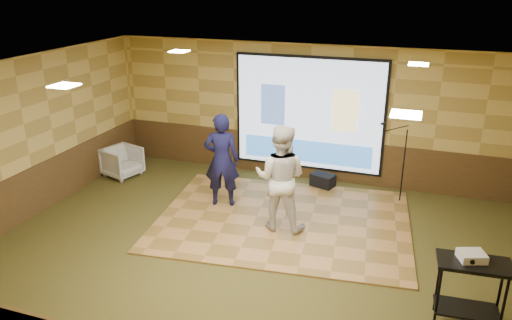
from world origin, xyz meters
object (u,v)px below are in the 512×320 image
(mic_stand, at_px, (399,179))
(player_left, at_px, (222,160))
(projector_screen, at_px, (308,115))
(av_table, at_px, (471,281))
(duffel_bag, at_px, (323,181))
(banquet_chair, at_px, (122,162))
(projector, at_px, (472,256))
(dance_floor, at_px, (283,220))
(player_right, at_px, (280,178))

(mic_stand, bearing_deg, player_left, -134.81)
(projector_screen, bearing_deg, av_table, -53.04)
(projector_screen, height_order, av_table, projector_screen)
(projector_screen, height_order, duffel_bag, projector_screen)
(projector_screen, xyz_separation_m, duffel_bag, (0.47, -0.41, -1.32))
(mic_stand, xyz_separation_m, banquet_chair, (-6.06, -0.64, -0.15))
(projector_screen, bearing_deg, projector, -53.12)
(projector_screen, xyz_separation_m, mic_stand, (2.06, -0.63, -0.98))
(av_table, bearing_deg, player_left, 152.54)
(player_left, bearing_deg, projector, 137.46)
(player_left, distance_m, banquet_chair, 2.92)
(dance_floor, distance_m, duffel_bag, 1.83)
(projector, xyz_separation_m, duffel_bag, (-2.69, 3.80, -0.86))
(dance_floor, height_order, player_right, player_right)
(av_table, relative_size, mic_stand, 0.58)
(projector_screen, bearing_deg, duffel_bag, -41.22)
(player_right, relative_size, banquet_chair, 2.59)
(dance_floor, relative_size, mic_stand, 2.79)
(projector, bearing_deg, player_right, 131.27)
(projector_screen, height_order, projector, projector_screen)
(projector, relative_size, mic_stand, 0.19)
(projector_screen, xyz_separation_m, projector, (3.16, -4.21, -0.46))
(player_left, bearing_deg, duffel_bag, -153.34)
(dance_floor, distance_m, player_right, 1.04)
(dance_floor, bearing_deg, duffel_bag, 78.20)
(dance_floor, distance_m, mic_stand, 2.55)
(projector_screen, bearing_deg, player_left, -122.37)
(player_left, bearing_deg, dance_floor, 154.24)
(player_left, xyz_separation_m, banquet_chair, (-2.76, 0.69, -0.63))
(av_table, bearing_deg, duffel_bag, 125.40)
(player_right, bearing_deg, projector, 148.71)
(projector_screen, distance_m, duffel_bag, 1.46)
(av_table, xyz_separation_m, projector, (-0.04, 0.04, 0.34))
(mic_stand, relative_size, duffel_bag, 3.41)
(av_table, relative_size, projector, 2.98)
(dance_floor, distance_m, projector, 3.80)
(dance_floor, bearing_deg, projector_screen, 92.62)
(av_table, height_order, projector, projector)
(player_left, relative_size, player_right, 0.97)
(player_right, relative_size, duffel_bag, 3.97)
(projector_screen, distance_m, av_table, 5.39)
(dance_floor, relative_size, av_table, 4.84)
(projector, height_order, banquet_chair, projector)
(player_right, xyz_separation_m, av_table, (3.08, -1.74, -0.33))
(mic_stand, bearing_deg, player_right, -112.32)
(projector_screen, relative_size, dance_floor, 0.72)
(projector, distance_m, mic_stand, 3.79)
(player_right, height_order, projector, player_right)
(player_right, distance_m, av_table, 3.55)
(player_right, relative_size, projector, 6.03)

